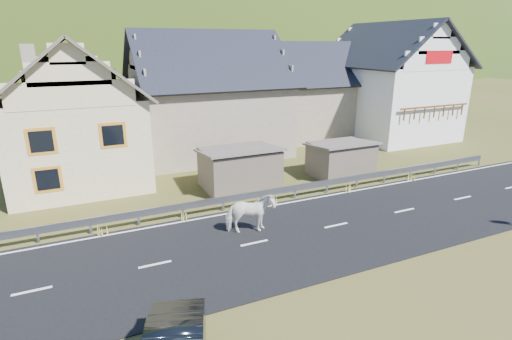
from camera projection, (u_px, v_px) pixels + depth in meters
name	position (u px, v px, depth m)	size (l,w,h in m)	color
ground	(336.00, 226.00, 17.81)	(160.00, 160.00, 0.00)	#3D4317
road	(336.00, 226.00, 17.80)	(60.00, 7.00, 0.04)	black
lane_markings	(336.00, 225.00, 17.79)	(60.00, 6.60, 0.01)	silver
guardrail	(295.00, 188.00, 20.83)	(28.10, 0.09, 0.75)	#93969B
shed_left	(239.00, 168.00, 22.33)	(4.30, 3.30, 2.40)	#6A5E4D
shed_right	(341.00, 159.00, 24.48)	(3.80, 2.90, 2.20)	#6A5E4D
house_cream	(74.00, 106.00, 22.96)	(7.80, 9.80, 8.30)	#F9E1AF
house_stone_a	(208.00, 89.00, 29.02)	(10.80, 9.80, 8.90)	gray
house_stone_b	(310.00, 86.00, 34.81)	(9.80, 8.80, 8.10)	gray
house_white	(389.00, 76.00, 34.31)	(8.80, 10.80, 9.70)	white
mountain	(111.00, 107.00, 182.07)	(440.00, 280.00, 260.00)	#25360F
horse	(250.00, 213.00, 16.91)	(2.05, 0.93, 1.73)	white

